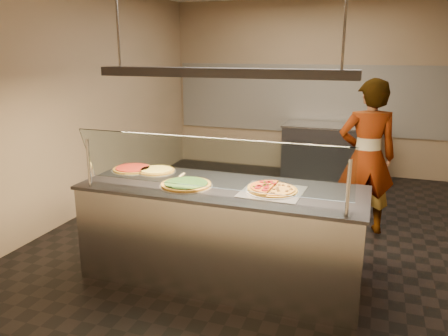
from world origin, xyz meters
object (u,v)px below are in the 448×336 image
(serving_counter, at_px, (222,233))
(pizza_cheese, at_px, (157,170))
(pizza_spinach, at_px, (186,184))
(worker, at_px, (367,157))
(sneeze_guard, at_px, (208,164))
(half_pizza_sausage, at_px, (284,190))
(half_pizza_pepperoni, at_px, (261,187))
(perforated_tray, at_px, (272,191))
(heat_lamp_housing, at_px, (221,73))
(pizza_spatula, at_px, (183,177))
(pizza_tomato, at_px, (133,168))
(prep_table, at_px, (330,152))

(serving_counter, xyz_separation_m, pizza_cheese, (-0.80, 0.25, 0.48))
(pizza_spinach, distance_m, worker, 2.33)
(sneeze_guard, distance_m, half_pizza_sausage, 0.72)
(half_pizza_sausage, bearing_deg, half_pizza_pepperoni, 179.62)
(perforated_tray, xyz_separation_m, half_pizza_pepperoni, (-0.10, 0.00, 0.03))
(pizza_cheese, xyz_separation_m, worker, (2.02, 1.40, -0.02))
(sneeze_guard, relative_size, pizza_spinach, 4.82)
(serving_counter, bearing_deg, pizza_cheese, 162.86)
(pizza_cheese, bearing_deg, sneeze_guard, -36.47)
(serving_counter, height_order, heat_lamp_housing, heat_lamp_housing)
(half_pizza_pepperoni, relative_size, pizza_cheese, 1.12)
(pizza_spatula, bearing_deg, worker, 43.89)
(serving_counter, distance_m, sneeze_guard, 0.83)
(serving_counter, bearing_deg, half_pizza_pepperoni, -1.80)
(heat_lamp_housing, bearing_deg, half_pizza_pepperoni, -1.80)
(perforated_tray, distance_m, heat_lamp_housing, 1.12)
(pizza_cheese, relative_size, heat_lamp_housing, 0.17)
(sneeze_guard, xyz_separation_m, pizza_tomato, (-1.07, 0.57, -0.28))
(sneeze_guard, height_order, pizza_spatula, sneeze_guard)
(serving_counter, distance_m, pizza_spatula, 0.65)
(perforated_tray, height_order, worker, worker)
(heat_lamp_housing, bearing_deg, worker, 53.29)
(sneeze_guard, distance_m, perforated_tray, 0.65)
(prep_table, xyz_separation_m, heat_lamp_housing, (-0.59, -3.83, 1.48))
(half_pizza_pepperoni, xyz_separation_m, pizza_tomato, (-1.44, 0.24, -0.02))
(perforated_tray, distance_m, pizza_spatula, 0.89)
(pizza_tomato, height_order, worker, worker)
(half_pizza_sausage, height_order, worker, worker)
(sneeze_guard, xyz_separation_m, pizza_spatula, (-0.41, 0.41, -0.27))
(pizza_tomato, bearing_deg, heat_lamp_housing, -12.12)
(sneeze_guard, bearing_deg, prep_table, 81.90)
(pizza_tomato, xyz_separation_m, heat_lamp_housing, (1.07, -0.23, 1.01))
(half_pizza_sausage, distance_m, heat_lamp_housing, 1.15)
(half_pizza_pepperoni, xyz_separation_m, pizza_spinach, (-0.68, -0.09, -0.02))
(sneeze_guard, distance_m, prep_table, 4.28)
(half_pizza_pepperoni, bearing_deg, pizza_spinach, -172.41)
(half_pizza_sausage, height_order, pizza_spinach, half_pizza_sausage)
(pizza_spinach, bearing_deg, half_pizza_pepperoni, 7.59)
(half_pizza_pepperoni, height_order, heat_lamp_housing, heat_lamp_housing)
(worker, bearing_deg, perforated_tray, 51.28)
(half_pizza_sausage, relative_size, pizza_tomato, 1.03)
(half_pizza_sausage, relative_size, worker, 0.24)
(pizza_cheese, xyz_separation_m, pizza_spatula, (0.38, -0.18, 0.01))
(half_pizza_pepperoni, xyz_separation_m, worker, (0.85, 1.66, -0.04))
(half_pizza_pepperoni, height_order, pizza_spatula, half_pizza_pepperoni)
(pizza_spinach, relative_size, pizza_cheese, 1.24)
(half_pizza_sausage, height_order, heat_lamp_housing, heat_lamp_housing)
(half_pizza_sausage, xyz_separation_m, pizza_cheese, (-1.38, 0.26, -0.01))
(serving_counter, xyz_separation_m, pizza_spatula, (-0.41, 0.07, 0.49))
(pizza_spatula, relative_size, prep_table, 0.15)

